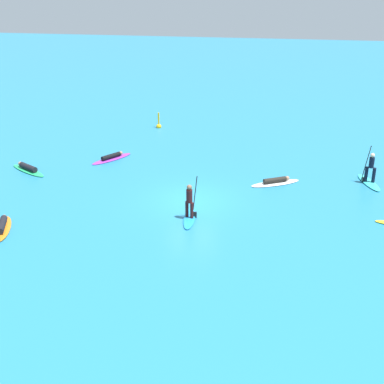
{
  "coord_description": "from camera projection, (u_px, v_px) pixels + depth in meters",
  "views": [
    {
      "loc": [
        3.95,
        -25.88,
        12.0
      ],
      "look_at": [
        0.0,
        0.0,
        0.5
      ],
      "focal_mm": 51.22,
      "sensor_mm": 36.0,
      "label": 1
    }
  ],
  "objects": [
    {
      "name": "ground_plane",
      "position": [
        192.0,
        201.0,
        28.79
      ],
      "size": [
        120.0,
        120.0,
        0.0
      ],
      "primitive_type": "plane",
      "color": "teal",
      "rests_on": "ground"
    },
    {
      "name": "surfer_on_green_board",
      "position": [
        28.0,
        169.0,
        32.6
      ],
      "size": [
        2.86,
        2.11,
        0.44
      ],
      "rotation": [
        0.0,
        0.0,
        2.58
      ],
      "color": "#23B266",
      "rests_on": "ground_plane"
    },
    {
      "name": "surfer_on_orange_board",
      "position": [
        2.0,
        227.0,
        25.75
      ],
      "size": [
        1.51,
        2.73,
        0.44
      ],
      "rotation": [
        0.0,
        0.0,
        1.89
      ],
      "color": "orange",
      "rests_on": "ground_plane"
    },
    {
      "name": "surfer_on_white_board",
      "position": [
        276.0,
        182.0,
        30.85
      ],
      "size": [
        2.95,
        2.01,
        0.37
      ],
      "rotation": [
        0.0,
        0.0,
        0.48
      ],
      "color": "white",
      "rests_on": "ground_plane"
    },
    {
      "name": "surfer_on_teal_board",
      "position": [
        370.0,
        176.0,
        30.78
      ],
      "size": [
        1.36,
        2.62,
        2.2
      ],
      "rotation": [
        0.0,
        0.0,
        1.87
      ],
      "color": "#33C6CC",
      "rests_on": "ground_plane"
    },
    {
      "name": "surfer_on_blue_board",
      "position": [
        189.0,
        209.0,
        26.64
      ],
      "size": [
        0.73,
        2.49,
        2.21
      ],
      "rotation": [
        0.0,
        0.0,
        1.63
      ],
      "color": "#1E8CD1",
      "rests_on": "ground_plane"
    },
    {
      "name": "surfer_on_purple_board",
      "position": [
        112.0,
        157.0,
        34.51
      ],
      "size": [
        2.32,
        2.79,
        0.36
      ],
      "rotation": [
        0.0,
        0.0,
        0.93
      ],
      "color": "purple",
      "rests_on": "ground_plane"
    },
    {
      "name": "marker_buoy",
      "position": [
        159.0,
        125.0,
        40.69
      ],
      "size": [
        0.38,
        0.38,
        1.24
      ],
      "color": "yellow",
      "rests_on": "ground_plane"
    }
  ]
}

